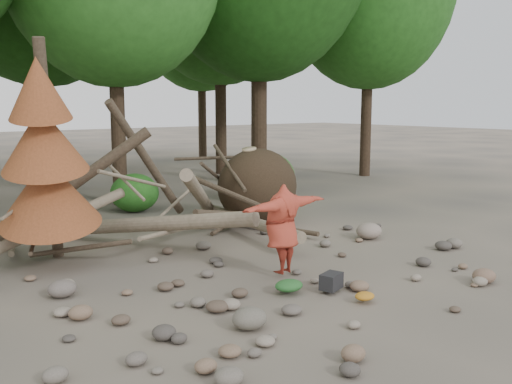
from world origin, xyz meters
TOP-DOWN VIEW (x-y plane):
  - ground at (0.00, 0.00)m, footprint 120.00×120.00m
  - deadfall_pile at (2.02, 4.24)m, footprint 8.55×5.24m
  - dead_conifer at (-3.12, 3.37)m, footprint 2.06×2.16m
  - bush_mid at (0.80, 7.80)m, footprint 1.40×1.40m
  - bush_right at (5.00, 7.00)m, footprint 2.00×2.00m
  - frisbee_thrower at (0.07, 0.36)m, footprint 2.11×0.74m
  - backpack at (0.15, -0.81)m, footprint 0.46×0.37m
  - cloth_green at (-0.46, -0.43)m, footprint 0.50×0.41m
  - cloth_orange at (0.20, -1.50)m, footprint 0.34×0.28m
  - boulder_front_left at (-1.88, -1.21)m, footprint 0.51×0.46m
  - boulder_front_right at (2.64, -2.12)m, footprint 0.43×0.39m
  - boulder_mid_right at (3.59, 1.34)m, footprint 0.63×0.57m
  - boulder_mid_left at (-3.48, 1.73)m, footprint 0.47×0.42m

SIDE VIEW (x-z plane):
  - ground at x=0.00m, z-range 0.00..0.00m
  - cloth_orange at x=0.20m, z-range 0.00..0.12m
  - cloth_green at x=-0.46m, z-range 0.00..0.19m
  - boulder_front_right at x=2.64m, z-range 0.00..0.26m
  - backpack at x=0.15m, z-range 0.00..0.27m
  - boulder_mid_left at x=-3.48m, z-range 0.00..0.28m
  - boulder_front_left at x=-1.88m, z-range 0.00..0.31m
  - boulder_mid_right at x=3.59m, z-range 0.00..0.38m
  - bush_mid at x=0.80m, z-range 0.00..1.12m
  - bush_right at x=5.00m, z-range 0.00..1.60m
  - frisbee_thrower at x=0.07m, z-range -0.28..2.08m
  - deadfall_pile at x=2.02m, z-range -0.70..2.60m
  - dead_conifer at x=-3.12m, z-range -0.06..4.29m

